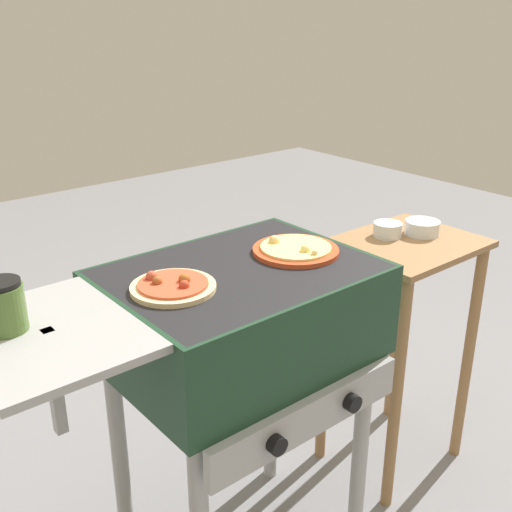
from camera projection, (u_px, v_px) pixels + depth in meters
The scene contains 7 objects.
grill at pixel (237, 324), 1.54m from camera, with size 0.96×0.53×0.90m.
pizza_pepperoni at pixel (172, 285), 1.38m from camera, with size 0.19×0.19×0.04m.
pizza_cheese at pixel (295, 249), 1.59m from camera, with size 0.22×0.22×0.04m.
sauce_jar at pixel (3, 306), 1.19m from camera, with size 0.08×0.08×0.10m.
prep_table at pixel (401, 310), 2.01m from camera, with size 0.44×0.36×0.81m.
topping_bowl_near at pixel (422, 228), 1.97m from camera, with size 0.11×0.11×0.04m.
topping_bowl_far at pixel (387, 230), 1.95m from camera, with size 0.09×0.09×0.04m.
Camera 1 is at (-0.85, -1.08, 1.49)m, focal length 43.50 mm.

